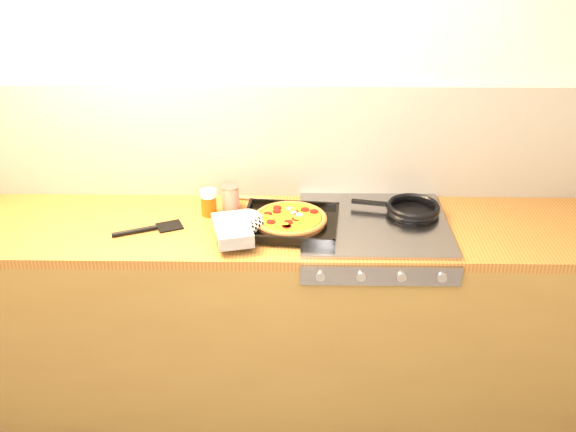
{
  "coord_description": "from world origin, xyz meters",
  "views": [
    {
      "loc": [
        0.14,
        -1.34,
        2.18
      ],
      "look_at": [
        0.1,
        1.08,
        0.95
      ],
      "focal_mm": 42.0,
      "sensor_mm": 36.0,
      "label": 1
    }
  ],
  "objects_px": {
    "frying_pan": "(412,209)",
    "tomato_can": "(230,198)",
    "juice_glass": "(209,202)",
    "pizza_on_tray": "(274,222)"
  },
  "relations": [
    {
      "from": "frying_pan",
      "to": "tomato_can",
      "type": "relative_size",
      "value": 3.64
    },
    {
      "from": "tomato_can",
      "to": "frying_pan",
      "type": "bearing_deg",
      "value": -4.34
    },
    {
      "from": "juice_glass",
      "to": "tomato_can",
      "type": "bearing_deg",
      "value": 33.34
    },
    {
      "from": "frying_pan",
      "to": "juice_glass",
      "type": "relative_size",
      "value": 3.42
    },
    {
      "from": "pizza_on_tray",
      "to": "frying_pan",
      "type": "bearing_deg",
      "value": 13.96
    },
    {
      "from": "frying_pan",
      "to": "juice_glass",
      "type": "bearing_deg",
      "value": 179.9
    },
    {
      "from": "tomato_can",
      "to": "juice_glass",
      "type": "bearing_deg",
      "value": -146.66
    },
    {
      "from": "tomato_can",
      "to": "juice_glass",
      "type": "relative_size",
      "value": 0.94
    },
    {
      "from": "frying_pan",
      "to": "juice_glass",
      "type": "height_order",
      "value": "juice_glass"
    },
    {
      "from": "frying_pan",
      "to": "tomato_can",
      "type": "bearing_deg",
      "value": 175.66
    }
  ]
}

